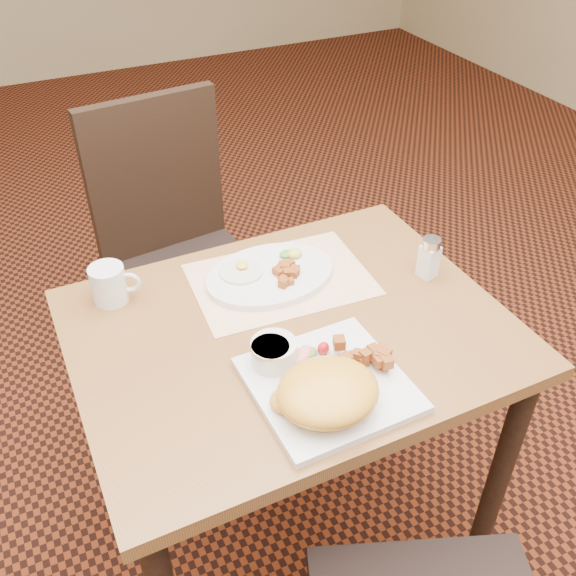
# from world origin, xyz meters

# --- Properties ---
(ground) EXTENTS (8.00, 8.00, 0.00)m
(ground) POSITION_xyz_m (0.00, 0.00, 0.00)
(ground) COLOR black
(ground) RESTS_ON ground
(table) EXTENTS (0.90, 0.70, 0.75)m
(table) POSITION_xyz_m (0.00, 0.00, 0.64)
(table) COLOR brown
(table) RESTS_ON ground
(chair_far) EXTENTS (0.46, 0.47, 0.97)m
(chair_far) POSITION_xyz_m (-0.04, 0.72, 0.54)
(chair_far) COLOR black
(chair_far) RESTS_ON ground
(placemat) EXTENTS (0.42, 0.31, 0.00)m
(placemat) POSITION_xyz_m (0.05, 0.16, 0.75)
(placemat) COLOR white
(placemat) RESTS_ON table
(plate_square) EXTENTS (0.28, 0.28, 0.02)m
(plate_square) POSITION_xyz_m (-0.01, -0.19, 0.76)
(plate_square) COLOR silver
(plate_square) RESTS_ON table
(plate_oval) EXTENTS (0.32, 0.25, 0.02)m
(plate_oval) POSITION_xyz_m (0.03, 0.17, 0.76)
(plate_oval) COLOR silver
(plate_oval) RESTS_ON placemat
(hollandaise_mound) EXTENTS (0.19, 0.17, 0.07)m
(hollandaise_mound) POSITION_xyz_m (-0.04, -0.24, 0.80)
(hollandaise_mound) COLOR gold
(hollandaise_mound) RESTS_ON plate_square
(ramekin) EXTENTS (0.09, 0.09, 0.05)m
(ramekin) POSITION_xyz_m (-0.08, -0.10, 0.79)
(ramekin) COLOR silver
(ramekin) RESTS_ON plate_square
(garnish_sq) EXTENTS (0.09, 0.06, 0.03)m
(garnish_sq) POSITION_xyz_m (-0.02, -0.11, 0.78)
(garnish_sq) COLOR #387223
(garnish_sq) RESTS_ON plate_square
(fried_egg) EXTENTS (0.10, 0.10, 0.02)m
(fried_egg) POSITION_xyz_m (-0.03, 0.20, 0.77)
(fried_egg) COLOR white
(fried_egg) RESTS_ON plate_oval
(garnish_ov) EXTENTS (0.06, 0.04, 0.02)m
(garnish_ov) POSITION_xyz_m (0.10, 0.21, 0.78)
(garnish_ov) COLOR #387223
(garnish_ov) RESTS_ON plate_oval
(salt_shaker) EXTENTS (0.05, 0.05, 0.10)m
(salt_shaker) POSITION_xyz_m (0.36, 0.03, 0.80)
(salt_shaker) COLOR white
(salt_shaker) RESTS_ON table
(coffee_mug) EXTENTS (0.11, 0.08, 0.09)m
(coffee_mug) POSITION_xyz_m (-0.32, 0.25, 0.79)
(coffee_mug) COLOR silver
(coffee_mug) RESTS_ON table
(home_fries_sq) EXTENTS (0.13, 0.11, 0.04)m
(home_fries_sq) POSITION_xyz_m (0.07, -0.18, 0.78)
(home_fries_sq) COLOR #A44F1A
(home_fries_sq) RESTS_ON plate_square
(home_fries_ov) EXTENTS (0.07, 0.09, 0.02)m
(home_fries_ov) POSITION_xyz_m (0.06, 0.15, 0.78)
(home_fries_ov) COLOR #A44F1A
(home_fries_ov) RESTS_ON plate_oval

